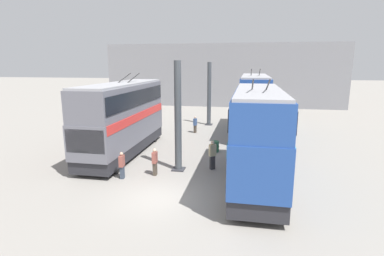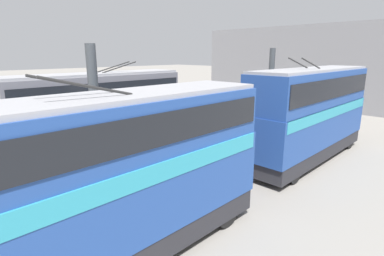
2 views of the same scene
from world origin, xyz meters
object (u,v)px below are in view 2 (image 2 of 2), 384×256
Objects in this scene: bus_right_mid at (99,110)px; person_by_left_row at (136,184)px; person_aisle_midway at (228,132)px; bus_left_far at (311,109)px; bus_left_near at (129,168)px; person_by_right_row at (32,172)px; oil_drum at (196,170)px; person_aisle_foreground at (64,176)px.

bus_right_mid is 5.83× the size of person_by_left_row.
bus_right_mid is 6.79× the size of person_aisle_midway.
bus_left_far is at bearing -47.43° from bus_right_mid.
bus_left_near is 6.07× the size of person_by_right_row.
person_aisle_midway is at bearing -26.69° from bus_right_mid.
person_by_left_row is 3.84m from oil_drum.
person_by_right_row is at bearing 143.91° from oil_drum.
bus_left_far is 15.17m from person_by_right_row.
person_aisle_foreground is at bearing 20.81° from person_by_right_row.
bus_right_mid is 6.55× the size of person_aisle_foreground.
person_by_right_row reaches higher than oil_drum.
oil_drum is (6.29, -4.59, -0.41)m from person_by_right_row.
person_aisle_midway is (11.36, -0.37, -0.03)m from person_aisle_foreground.
bus_right_mid is 5.50m from person_aisle_foreground.
bus_left_far reaches higher than person_by_left_row.
person_aisle_foreground reaches higher than person_aisle_midway.
person_by_left_row is 1.17× the size of person_by_right_row.
person_by_left_row is 3.59m from person_aisle_foreground.
person_by_right_row is 7.80m from oil_drum.
person_aisle_foreground is at bearing -137.44° from bus_right_mid.
bus_left_near is 6.87m from oil_drum.
person_by_right_row is 12.37m from person_aisle_midway.
bus_left_far is 13.67m from person_aisle_foreground.
person_aisle_foreground reaches higher than oil_drum.
bus_right_mid is 5.36m from person_by_right_row.
person_by_left_row reaches higher than person_aisle_foreground.
bus_right_mid reaches higher than person_by_right_row.
bus_left_far is 11.05m from person_by_left_row.
bus_left_near is at bearing -113.72° from bus_right_mid.
person_aisle_midway is (-0.84, 5.37, -2.25)m from bus_left_far.
bus_left_far is at bearing -116.05° from person_aisle_foreground.
bus_left_near reaches higher than oil_drum.
person_by_left_row is 5.46m from person_by_right_row.
bus_left_near is 5.19× the size of person_by_left_row.
bus_left_far reaches higher than oil_drum.
bus_right_mid is 7.22m from person_by_left_row.
bus_left_far is 5.97× the size of person_by_left_row.
oil_drum is (-5.91, -2.55, -0.42)m from person_aisle_midway.
bus_left_near is 6.11m from person_aisle_foreground.
bus_left_near reaches higher than person_aisle_foreground.
oil_drum is at bearing 26.23° from bus_left_near.
person_aisle_midway is at bearing 74.68° from person_by_right_row.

